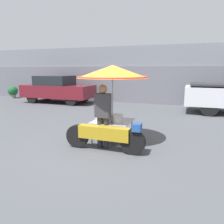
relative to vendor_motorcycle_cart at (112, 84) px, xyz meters
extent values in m
plane|color=#4C4F54|center=(-0.10, -0.39, -1.64)|extent=(36.00, 36.00, 0.00)
cube|color=gray|center=(-0.10, 8.41, 0.04)|extent=(28.00, 2.00, 3.35)
cube|color=slate|center=(-0.10, 7.38, -0.55)|extent=(23.80, 0.06, 2.17)
cylinder|color=black|center=(0.74, -0.56, -1.34)|extent=(0.59, 0.14, 0.59)
cylinder|color=black|center=(-0.75, -0.56, -1.34)|extent=(0.59, 0.14, 0.59)
cube|color=#B7931E|center=(0.00, -0.56, -1.18)|extent=(1.31, 0.24, 0.32)
cube|color=#234C93|center=(0.83, -0.56, -0.96)|extent=(0.20, 0.24, 0.18)
cylinder|color=black|center=(0.00, 0.37, -1.37)|extent=(0.54, 0.14, 0.54)
cylinder|color=#515156|center=(0.43, -0.34, -1.33)|extent=(0.03, 0.03, 0.61)
cylinder|color=#515156|center=(0.43, 0.49, -1.33)|extent=(0.03, 0.03, 0.61)
cylinder|color=#515156|center=(-0.44, -0.34, -1.33)|extent=(0.03, 0.03, 0.61)
cylinder|color=#515156|center=(-0.44, 0.49, -1.33)|extent=(0.03, 0.03, 0.61)
cube|color=#B2B2B7|center=(0.00, 0.08, -1.02)|extent=(1.03, 0.97, 0.02)
cylinder|color=#B2B2B7|center=(0.00, 0.08, -0.43)|extent=(0.03, 0.03, 1.15)
cone|color=orange|center=(0.00, 0.08, 0.31)|extent=(1.87, 1.87, 0.33)
torus|color=red|center=(0.00, 0.08, 0.16)|extent=(1.83, 1.83, 0.05)
cylinder|color=silver|center=(-0.23, -0.09, -0.93)|extent=(0.39, 0.39, 0.16)
cylinder|color=#B7B7BC|center=(0.18, -0.07, -0.90)|extent=(0.31, 0.31, 0.21)
cylinder|color=silver|center=(-0.05, 0.27, -0.97)|extent=(0.23, 0.23, 0.07)
cylinder|color=#2D2D33|center=(-0.20, -0.36, -1.23)|extent=(0.14, 0.14, 0.81)
cylinder|color=#2D2D33|center=(-0.02, -0.36, -1.23)|extent=(0.14, 0.14, 0.81)
cube|color=#38383D|center=(-0.11, -0.36, -0.53)|extent=(0.38, 0.22, 0.60)
sphere|color=#A87A5B|center=(-0.11, -0.36, -0.12)|extent=(0.22, 0.22, 0.22)
cylinder|color=black|center=(-4.28, 5.19, -1.30)|extent=(0.67, 0.20, 0.67)
cylinder|color=black|center=(-4.28, 6.71, -1.30)|extent=(0.67, 0.20, 0.67)
cylinder|color=black|center=(-6.94, 5.19, -1.30)|extent=(0.67, 0.20, 0.67)
cylinder|color=black|center=(-6.94, 6.71, -1.30)|extent=(0.67, 0.20, 0.67)
cube|color=maroon|center=(-5.61, 5.95, -0.93)|extent=(4.29, 1.79, 0.73)
cube|color=#1E2328|center=(-5.82, 5.95, -0.29)|extent=(2.06, 1.57, 0.55)
cylinder|color=black|center=(2.76, 4.81, -1.25)|extent=(0.77, 0.24, 0.77)
cylinder|color=black|center=(2.76, 6.36, -1.25)|extent=(0.77, 0.24, 0.77)
cube|color=#2D2D33|center=(3.29, 5.59, -0.31)|extent=(2.74, 1.76, 0.08)
cylinder|color=gray|center=(-9.79, 6.66, -1.52)|extent=(0.34, 0.34, 0.23)
sphere|color=#1E5B2D|center=(-9.79, 6.66, -1.12)|extent=(0.67, 0.67, 0.67)
camera|label=1|loc=(1.94, -5.37, 0.37)|focal=35.00mm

